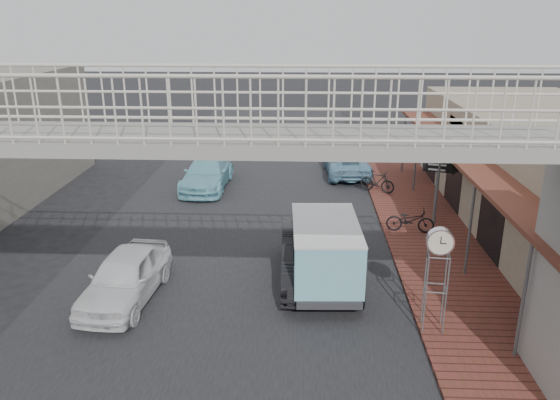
# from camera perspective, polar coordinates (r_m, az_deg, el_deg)

# --- Properties ---
(ground) EXTENTS (120.00, 120.00, 0.00)m
(ground) POSITION_cam_1_polar(r_m,az_deg,el_deg) (15.53, -5.83, -9.14)
(ground) COLOR black
(ground) RESTS_ON ground
(road_strip) EXTENTS (10.00, 60.00, 0.01)m
(road_strip) POSITION_cam_1_polar(r_m,az_deg,el_deg) (15.52, -5.83, -9.12)
(road_strip) COLOR black
(road_strip) RESTS_ON ground
(sidewalk) EXTENTS (3.00, 40.00, 0.10)m
(sidewalk) POSITION_cam_1_polar(r_m,az_deg,el_deg) (18.57, 15.90, -4.76)
(sidewalk) COLOR brown
(sidewalk) RESTS_ON ground
(footbridge) EXTENTS (16.40, 2.40, 6.34)m
(footbridge) POSITION_cam_1_polar(r_m,az_deg,el_deg) (10.61, -9.43, -4.05)
(footbridge) COLOR gray
(footbridge) RESTS_ON ground
(white_hatchback) EXTENTS (1.88, 4.01, 1.33)m
(white_hatchback) POSITION_cam_1_polar(r_m,az_deg,el_deg) (15.17, -15.86, -7.71)
(white_hatchback) COLOR white
(white_hatchback) RESTS_ON ground
(dark_sedan) EXTENTS (1.63, 4.39, 1.43)m
(dark_sedan) POSITION_cam_1_polar(r_m,az_deg,el_deg) (15.66, 2.97, -5.86)
(dark_sedan) COLOR black
(dark_sedan) RESTS_ON ground
(angkot_curb) EXTENTS (2.15, 4.32, 1.17)m
(angkot_curb) POSITION_cam_1_polar(r_m,az_deg,el_deg) (26.07, 6.95, 3.88)
(angkot_curb) COLOR #6C9FBB
(angkot_curb) RESTS_ON ground
(angkot_far) EXTENTS (1.96, 4.54, 1.30)m
(angkot_far) POSITION_cam_1_polar(r_m,az_deg,el_deg) (24.13, -7.63, 2.78)
(angkot_far) COLOR #7CC5D6
(angkot_far) RESTS_ON ground
(angkot_van) EXTENTS (1.98, 4.06, 1.96)m
(angkot_van) POSITION_cam_1_polar(r_m,az_deg,el_deg) (15.13, 4.69, -4.65)
(angkot_van) COLOR black
(angkot_van) RESTS_ON ground
(motorcycle_near) EXTENTS (1.69, 0.79, 0.85)m
(motorcycle_near) POSITION_cam_1_polar(r_m,az_deg,el_deg) (19.35, 13.45, -2.05)
(motorcycle_near) COLOR black
(motorcycle_near) RESTS_ON sidewalk
(motorcycle_far) EXTENTS (1.54, 1.11, 0.91)m
(motorcycle_far) POSITION_cam_1_polar(r_m,az_deg,el_deg) (23.42, 10.14, 1.91)
(motorcycle_far) COLOR black
(motorcycle_far) RESTS_ON sidewalk
(street_clock) EXTENTS (0.65, 0.56, 2.58)m
(street_clock) POSITION_cam_1_polar(r_m,az_deg,el_deg) (13.02, 16.34, -4.65)
(street_clock) COLOR #59595B
(street_clock) RESTS_ON sidewalk
(arrow_sign) EXTENTS (1.66, 1.11, 2.75)m
(arrow_sign) POSITION_cam_1_polar(r_m,az_deg,el_deg) (20.06, 18.19, 3.63)
(arrow_sign) COLOR #59595B
(arrow_sign) RESTS_ON sidewalk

